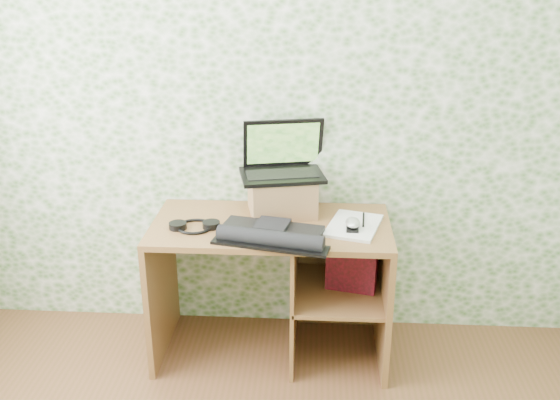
# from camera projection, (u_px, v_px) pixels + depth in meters

# --- Properties ---
(wall_back) EXTENTS (3.50, 0.00, 3.50)m
(wall_back) POSITION_uv_depth(u_px,v_px,m) (275.00, 102.00, 3.22)
(wall_back) COLOR white
(wall_back) RESTS_ON ground
(desk) EXTENTS (1.20, 0.60, 0.75)m
(desk) POSITION_uv_depth(u_px,v_px,m) (286.00, 269.00, 3.25)
(desk) COLOR brown
(desk) RESTS_ON floor
(riser) EXTENTS (0.38, 0.34, 0.20)m
(riser) POSITION_uv_depth(u_px,v_px,m) (282.00, 195.00, 3.23)
(riser) COLOR olive
(riser) RESTS_ON desk
(laptop) EXTENTS (0.47, 0.38, 0.28)m
(laptop) POSITION_uv_depth(u_px,v_px,m) (282.00, 162.00, 3.21)
(laptop) COLOR black
(laptop) RESTS_ON riser
(keyboard) EXTENTS (0.56, 0.38, 0.08)m
(keyboard) POSITION_uv_depth(u_px,v_px,m) (271.00, 234.00, 2.95)
(keyboard) COLOR black
(keyboard) RESTS_ON desk
(headphones) EXTENTS (0.25, 0.20, 0.03)m
(headphones) POSITION_uv_depth(u_px,v_px,m) (195.00, 226.00, 3.08)
(headphones) COLOR black
(headphones) RESTS_ON desk
(notepad) EXTENTS (0.32, 0.39, 0.02)m
(notepad) POSITION_uv_depth(u_px,v_px,m) (354.00, 226.00, 3.09)
(notepad) COLOR silver
(notepad) RESTS_ON desk
(mouse) EXTENTS (0.08, 0.12, 0.04)m
(mouse) POSITION_uv_depth(u_px,v_px,m) (353.00, 225.00, 3.03)
(mouse) COLOR silver
(mouse) RESTS_ON notepad
(pen) EXTENTS (0.02, 0.17, 0.01)m
(pen) POSITION_uv_depth(u_px,v_px,m) (363.00, 219.00, 3.13)
(pen) COLOR black
(pen) RESTS_ON notepad
(red_box) EXTENTS (0.27, 0.14, 0.31)m
(red_box) POSITION_uv_depth(u_px,v_px,m) (352.00, 263.00, 3.18)
(red_box) COLOR maroon
(red_box) RESTS_ON desk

